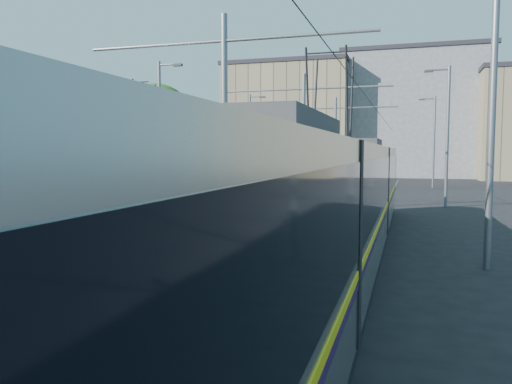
% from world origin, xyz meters
% --- Properties ---
extents(ground, '(160.00, 160.00, 0.00)m').
position_xyz_m(ground, '(0.00, 0.00, 0.00)').
color(ground, black).
rests_on(ground, ground).
extents(platform, '(4.00, 50.00, 0.30)m').
position_xyz_m(platform, '(0.00, 17.00, 0.15)').
color(platform, gray).
rests_on(platform, ground).
extents(tactile_strip_left, '(0.70, 50.00, 0.01)m').
position_xyz_m(tactile_strip_left, '(-1.45, 17.00, 0.30)').
color(tactile_strip_left, gray).
rests_on(tactile_strip_left, platform).
extents(tactile_strip_right, '(0.70, 50.00, 0.01)m').
position_xyz_m(tactile_strip_right, '(1.45, 17.00, 0.30)').
color(tactile_strip_right, gray).
rests_on(tactile_strip_right, platform).
extents(rails, '(8.71, 70.00, 0.03)m').
position_xyz_m(rails, '(0.00, 17.00, 0.02)').
color(rails, gray).
rests_on(rails, ground).
extents(tram_left, '(2.43, 30.63, 5.50)m').
position_xyz_m(tram_left, '(-3.60, 8.73, 1.71)').
color(tram_left, black).
rests_on(tram_left, ground).
extents(tram_right, '(2.43, 30.26, 5.50)m').
position_xyz_m(tram_right, '(3.60, 5.62, 1.86)').
color(tram_right, black).
rests_on(tram_right, ground).
extents(catenary, '(9.20, 70.00, 7.00)m').
position_xyz_m(catenary, '(0.00, 14.15, 4.52)').
color(catenary, slate).
rests_on(catenary, platform).
extents(street_lamps, '(15.18, 38.22, 8.00)m').
position_xyz_m(street_lamps, '(-0.00, 21.00, 4.18)').
color(street_lamps, slate).
rests_on(street_lamps, ground).
extents(shelter, '(0.61, 0.98, 2.17)m').
position_xyz_m(shelter, '(-0.12, 11.08, 1.44)').
color(shelter, black).
rests_on(shelter, platform).
extents(tree, '(5.01, 4.63, 7.28)m').
position_xyz_m(tree, '(-8.96, 21.09, 4.92)').
color(tree, '#382314').
rests_on(tree, ground).
extents(building_left, '(16.32, 12.24, 14.80)m').
position_xyz_m(building_left, '(-10.00, 60.00, 7.41)').
color(building_left, gray).
rests_on(building_left, ground).
extents(building_centre, '(18.36, 14.28, 16.13)m').
position_xyz_m(building_centre, '(6.00, 64.00, 8.08)').
color(building_centre, gray).
rests_on(building_centre, ground).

